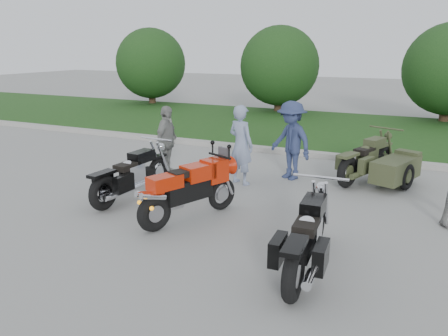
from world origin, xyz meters
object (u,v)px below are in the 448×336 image
at_px(person_denim, 291,141).
at_px(cruiser_left, 130,177).
at_px(sportbike_red, 188,188).
at_px(cruiser_sidecar, 383,166).
at_px(person_back, 167,141).
at_px(cruiser_right, 307,240).
at_px(person_stripe, 241,145).

bearing_deg(person_denim, cruiser_left, -103.46).
relative_size(sportbike_red, cruiser_left, 0.86).
height_order(cruiser_sidecar, person_back, person_back).
bearing_deg(cruiser_sidecar, sportbike_red, -108.32).
height_order(cruiser_right, person_back, person_back).
relative_size(cruiser_left, person_back, 1.42).
height_order(sportbike_red, cruiser_right, sportbike_red).
bearing_deg(cruiser_left, person_back, 101.21).
bearing_deg(cruiser_right, person_denim, 106.20).
xyz_separation_m(person_denim, person_back, (-2.82, -0.96, -0.08)).
xyz_separation_m(person_stripe, person_denim, (0.92, 0.85, 0.02)).
height_order(cruiser_sidecar, person_stripe, person_stripe).
distance_m(cruiser_right, person_denim, 4.55).
xyz_separation_m(cruiser_sidecar, person_stripe, (-2.97, -1.28, 0.46)).
xyz_separation_m(cruiser_sidecar, person_denim, (-2.05, -0.43, 0.48)).
xyz_separation_m(cruiser_right, person_denim, (-1.50, 4.27, 0.44)).
distance_m(cruiser_right, person_stripe, 4.21).
height_order(cruiser_left, person_stripe, person_stripe).
distance_m(sportbike_red, cruiser_left, 1.76).
bearing_deg(sportbike_red, person_denim, 97.63).
height_order(cruiser_left, person_back, person_back).
height_order(cruiser_right, person_denim, person_denim).
xyz_separation_m(sportbike_red, cruiser_right, (2.43, -0.97, -0.13)).
distance_m(sportbike_red, person_stripe, 2.48).
xyz_separation_m(sportbike_red, cruiser_left, (-1.67, 0.53, -0.14)).
distance_m(person_denim, person_back, 2.98).
distance_m(sportbike_red, cruiser_right, 2.61).
height_order(cruiser_left, person_denim, person_denim).
distance_m(cruiser_left, cruiser_right, 4.36).
bearing_deg(cruiser_left, person_denim, 51.19).
bearing_deg(person_stripe, person_denim, -117.48).
bearing_deg(person_back, person_stripe, -93.53).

